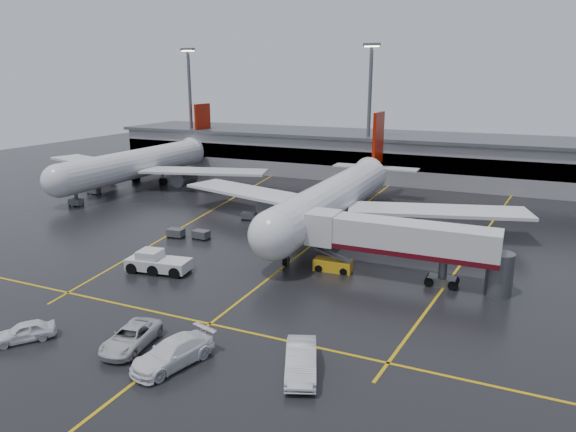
% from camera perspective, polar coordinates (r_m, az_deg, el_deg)
% --- Properties ---
extents(ground, '(220.00, 220.00, 0.00)m').
position_cam_1_polar(ground, '(61.66, 2.46, -3.35)').
color(ground, black).
rests_on(ground, ground).
extents(apron_line_centre, '(0.25, 90.00, 0.02)m').
position_cam_1_polar(apron_line_centre, '(61.65, 2.46, -3.34)').
color(apron_line_centre, gold).
rests_on(apron_line_centre, ground).
extents(apron_line_stop, '(60.00, 0.25, 0.02)m').
position_cam_1_polar(apron_line_stop, '(43.46, -8.57, -11.65)').
color(apron_line_stop, gold).
rests_on(apron_line_stop, ground).
extents(apron_line_left, '(9.99, 69.35, 0.02)m').
position_cam_1_polar(apron_line_left, '(79.06, -8.39, 0.63)').
color(apron_line_left, gold).
rests_on(apron_line_left, ground).
extents(apron_line_right, '(7.57, 69.64, 0.02)m').
position_cam_1_polar(apron_line_right, '(67.39, 20.12, -2.67)').
color(apron_line_right, gold).
rests_on(apron_line_right, ground).
extents(terminal, '(122.00, 19.00, 8.60)m').
position_cam_1_polar(terminal, '(105.70, 12.22, 6.44)').
color(terminal, gray).
rests_on(terminal, ground).
extents(light_mast_left, '(3.00, 1.20, 25.45)m').
position_cam_1_polar(light_mast_left, '(117.25, -10.70, 12.31)').
color(light_mast_left, '#595B60').
rests_on(light_mast_left, ground).
extents(light_mast_mid, '(3.00, 1.20, 25.45)m').
position_cam_1_polar(light_mast_mid, '(100.15, 8.95, 11.98)').
color(light_mast_mid, '#595B60').
rests_on(light_mast_mid, ground).
extents(main_airliner, '(48.80, 45.60, 14.10)m').
position_cam_1_polar(main_airliner, '(69.33, 5.47, 2.27)').
color(main_airliner, silver).
rests_on(main_airliner, ground).
extents(second_airliner, '(48.80, 45.60, 14.10)m').
position_cam_1_polar(second_airliner, '(100.30, -15.60, 5.72)').
color(second_airliner, silver).
rests_on(second_airliner, ground).
extents(jet_bridge, '(19.90, 3.40, 6.05)m').
position_cam_1_polar(jet_bridge, '(51.75, 12.32, -2.74)').
color(jet_bridge, silver).
rests_on(jet_bridge, ground).
extents(pushback_tractor, '(6.82, 3.65, 2.32)m').
position_cam_1_polar(pushback_tractor, '(55.19, -14.20, -5.03)').
color(pushback_tractor, silver).
rests_on(pushback_tractor, ground).
extents(belt_loader, '(4.02, 2.08, 2.48)m').
position_cam_1_polar(belt_loader, '(54.05, 4.97, -5.39)').
color(belt_loader, gold).
rests_on(belt_loader, ground).
extents(service_van_a, '(3.43, 6.00, 1.58)m').
position_cam_1_polar(service_van_a, '(41.03, -16.89, -12.64)').
color(service_van_a, silver).
rests_on(service_van_a, ground).
extents(service_van_b, '(4.21, 6.76, 1.83)m').
position_cam_1_polar(service_van_b, '(38.00, -12.54, -14.46)').
color(service_van_b, white).
rests_on(service_van_b, ground).
extents(service_van_c, '(4.04, 6.16, 1.92)m').
position_cam_1_polar(service_van_c, '(36.17, 1.45, -15.61)').
color(service_van_c, silver).
rests_on(service_van_c, ground).
extents(service_van_d, '(4.14, 4.53, 1.50)m').
position_cam_1_polar(service_van_d, '(44.93, -27.00, -11.25)').
color(service_van_d, white).
rests_on(service_van_d, ground).
extents(baggage_cart_a, '(2.09, 1.45, 1.12)m').
position_cam_1_polar(baggage_cart_a, '(65.02, -9.53, -2.00)').
color(baggage_cart_a, '#595B60').
rests_on(baggage_cart_a, ground).
extents(baggage_cart_b, '(2.12, 1.49, 1.12)m').
position_cam_1_polar(baggage_cart_b, '(66.31, -12.22, -1.80)').
color(baggage_cart_b, '#595B60').
rests_on(baggage_cart_b, ground).
extents(baggage_cart_c, '(2.21, 1.66, 1.12)m').
position_cam_1_polar(baggage_cart_c, '(73.06, -4.32, 0.06)').
color(baggage_cart_c, '#595B60').
rests_on(baggage_cart_c, ground).
extents(baggage_cart_d, '(2.15, 1.54, 1.12)m').
position_cam_1_polar(baggage_cart_d, '(95.22, -20.56, 2.65)').
color(baggage_cart_d, '#595B60').
rests_on(baggage_cart_d, ground).
extents(baggage_cart_e, '(2.09, 1.44, 1.12)m').
position_cam_1_polar(baggage_cart_e, '(87.39, -22.28, 1.45)').
color(baggage_cart_e, '#595B60').
rests_on(baggage_cart_e, ground).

